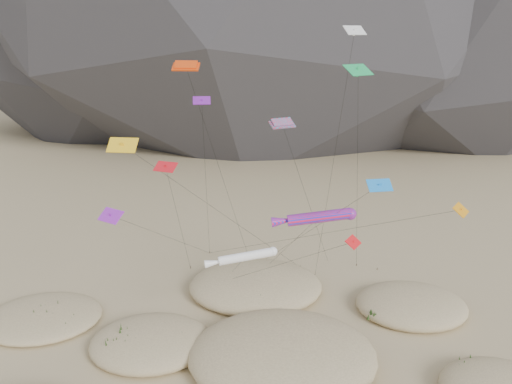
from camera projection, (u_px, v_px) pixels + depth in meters
dunes at (244, 361)px, 42.82m from camera, size 51.29×36.46×3.74m
dune_grass at (255, 359)px, 42.99m from camera, size 41.16×30.22×1.57m
kite_stakes at (277, 267)px, 61.34m from camera, size 22.99×8.91×0.30m
rainbow_tube_kite at (316, 217)px, 47.16m from camera, size 8.82×11.29×11.91m
white_tube_kite at (243, 257)px, 43.96m from camera, size 6.50×14.96×9.45m
orange_parafoil at (187, 70)px, 43.29m from camera, size 6.76×14.03×25.40m
multi_parafoil at (283, 125)px, 46.89m from camera, size 8.21×12.29×20.05m
delta_kites at (273, 151)px, 44.47m from camera, size 32.50×22.55×28.28m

